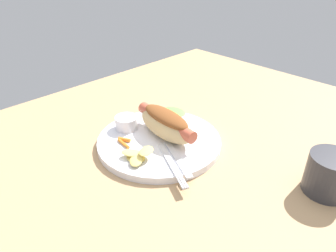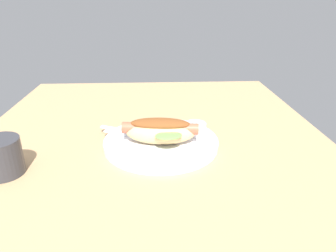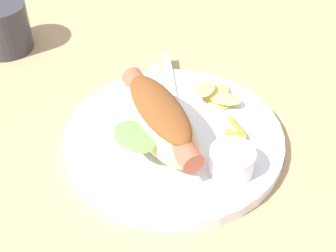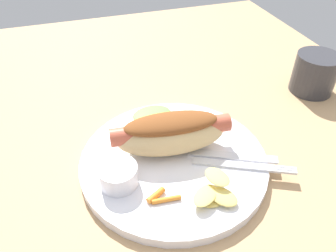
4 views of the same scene
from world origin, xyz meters
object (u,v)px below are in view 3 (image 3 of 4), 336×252
plate (174,139)px  drinking_cup (3,27)px  knife (158,91)px  chips_pile (217,95)px  hot_dog (159,119)px  fork (170,85)px  carrot_garnish (237,132)px  sauce_ramekin (232,161)px

plate → drinking_cup: size_ratio=3.36×
knife → chips_pile: 8.17cm
plate → knife: size_ratio=2.10×
plate → knife: (-2.61, -8.23, 0.98)cm
knife → hot_dog: bearing=176.0°
fork → chips_pile: (-3.69, 6.01, 0.73)cm
plate → fork: fork is taller
knife → carrot_garnish: bearing=-135.8°
hot_dog → chips_pile: bearing=-71.0°
fork → knife: (2.17, 0.36, -0.02)cm
sauce_ramekin → fork: bearing=-97.9°
sauce_ramekin → drinking_cup: size_ratio=0.64×
knife → carrot_garnish: 12.96cm
plate → drinking_cup: 34.38cm
sauce_ramekin → knife: (-0.20, -16.83, -1.32)cm
sauce_ramekin → carrot_garnish: sauce_ramekin is taller
plate → hot_dog: bearing=-4.9°
knife → carrot_garnish: carrot_garnish is taller
fork → drinking_cup: 28.70cm
fork → drinking_cup: bearing=59.6°
hot_dog → knife: (-4.59, -8.06, -3.10)cm
hot_dog → knife: hot_dog is taller
sauce_ramekin → chips_pile: size_ratio=0.74×
chips_pile → hot_dog: bearing=13.0°
plate → hot_dog: size_ratio=1.55×
fork → chips_pile: bearing=-122.7°
carrot_garnish → fork: bearing=-81.3°
fork → chips_pile: size_ratio=1.95×
chips_pile → carrot_garnish: bearing=75.2°
plate → drinking_cup: bearing=-71.0°
knife → chips_pile: size_ratio=1.86×
sauce_ramekin → drinking_cup: 43.18cm
sauce_ramekin → carrot_garnish: bearing=-133.5°
plate → chips_pile: bearing=-163.0°
carrot_garnish → knife: bearing=-71.5°
fork → drinking_cup: size_ratio=1.68×
sauce_ramekin → carrot_garnish: size_ratio=1.18×
knife → chips_pile: chips_pile is taller
chips_pile → drinking_cup: bearing=-56.7°
plate → drinking_cup: (11.13, -32.40, 3.00)cm
hot_dog → carrot_garnish: size_ratio=4.01×
plate → sauce_ramekin: (-2.41, 8.60, 2.30)cm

